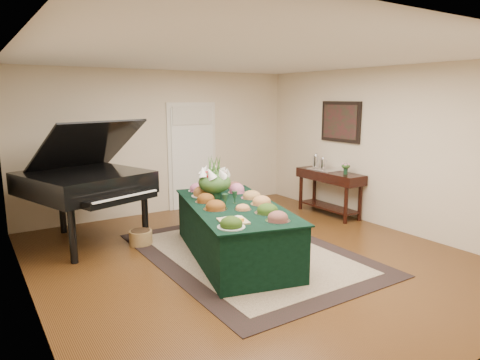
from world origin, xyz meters
TOP-DOWN VIEW (x-y plane):
  - ground at (0.00, 0.00)m, footprint 6.00×6.00m
  - area_rug at (0.04, 0.14)m, footprint 2.57×3.59m
  - kitchen_doorway at (0.60, 2.97)m, footprint 1.05×0.07m
  - buffet_table at (-0.19, 0.15)m, footprint 1.73×2.66m
  - food_platters at (-0.15, 0.28)m, footprint 1.47×2.29m
  - cutting_board at (-0.63, -0.52)m, footprint 0.39×0.39m
  - green_goblets at (-0.25, 0.16)m, footprint 0.27×0.15m
  - floral_centerpiece at (-0.21, 0.66)m, footprint 0.50×0.50m
  - grand_piano at (-1.73, 1.92)m, footprint 1.96×2.17m
  - wicker_basket at (-1.11, 1.36)m, footprint 0.35×0.35m
  - mahogany_sideboard at (2.50, 1.05)m, footprint 0.45×1.41m
  - tea_service at (2.50, 1.32)m, footprint 0.34×0.58m
  - pink_bouquet at (2.50, 0.66)m, footprint 0.17×0.17m
  - wall_painting at (2.72, 1.05)m, footprint 0.05×0.95m

SIDE VIEW (x-z plane):
  - ground at x=0.00m, z-range 0.00..0.00m
  - area_rug at x=0.04m, z-range 0.00..0.01m
  - wicker_basket at x=-1.11m, z-range 0.00..0.22m
  - buffet_table at x=-0.19m, z-range 0.00..0.75m
  - mahogany_sideboard at x=2.50m, z-range 0.23..1.07m
  - cutting_board at x=-0.63m, z-range 0.74..0.83m
  - food_platters at x=-0.15m, z-range 0.74..0.86m
  - green_goblets at x=-0.25m, z-range 0.75..0.93m
  - grand_piano at x=-1.73m, z-range 0.02..1.88m
  - tea_service at x=2.50m, z-range 0.80..1.10m
  - pink_bouquet at x=2.50m, z-range 0.87..1.09m
  - kitchen_doorway at x=0.60m, z-range -0.03..2.07m
  - floral_centerpiece at x=-0.21m, z-range 0.79..1.29m
  - wall_painting at x=2.72m, z-range 1.38..2.12m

